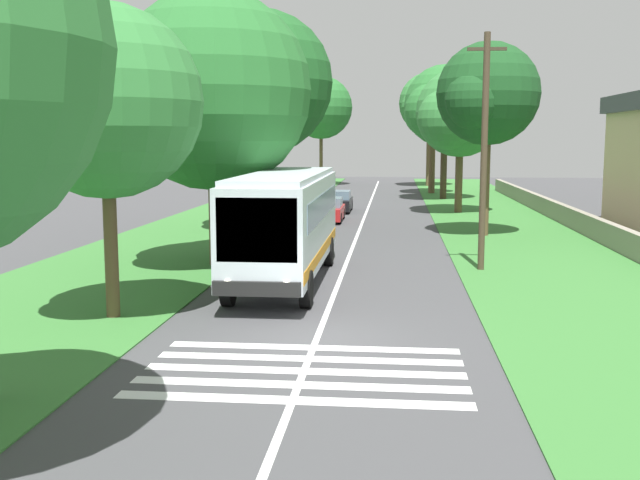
% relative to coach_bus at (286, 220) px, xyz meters
% --- Properties ---
extents(ground, '(160.00, 160.00, 0.00)m').
position_rel_coach_bus_xyz_m(ground, '(-7.50, -1.80, -2.15)').
color(ground, '#424244').
extents(grass_verge_left, '(120.00, 8.00, 0.04)m').
position_rel_coach_bus_xyz_m(grass_verge_left, '(7.50, 6.40, -2.13)').
color(grass_verge_left, '#387533').
rests_on(grass_verge_left, ground).
extents(grass_verge_right, '(120.00, 8.00, 0.04)m').
position_rel_coach_bus_xyz_m(grass_verge_right, '(7.50, -10.00, -2.13)').
color(grass_verge_right, '#387533').
rests_on(grass_verge_right, ground).
extents(centre_line, '(110.00, 0.16, 0.01)m').
position_rel_coach_bus_xyz_m(centre_line, '(7.50, -1.80, -2.14)').
color(centre_line, silver).
rests_on(centre_line, ground).
extents(coach_bus, '(11.16, 2.62, 3.73)m').
position_rel_coach_bus_xyz_m(coach_bus, '(0.00, 0.00, 0.00)').
color(coach_bus, silver).
rests_on(coach_bus, ground).
extents(zebra_crossing, '(4.05, 6.80, 0.01)m').
position_rel_coach_bus_xyz_m(zebra_crossing, '(-9.89, -1.80, -2.14)').
color(zebra_crossing, silver).
rests_on(zebra_crossing, ground).
extents(trailing_car_0, '(4.30, 1.78, 1.43)m').
position_rel_coach_bus_xyz_m(trailing_car_0, '(19.15, 0.26, -1.48)').
color(trailing_car_0, '#B21E1E').
rests_on(trailing_car_0, ground).
extents(trailing_car_1, '(4.30, 1.78, 1.43)m').
position_rel_coach_bus_xyz_m(trailing_car_1, '(25.14, 0.11, -1.48)').
color(trailing_car_1, black).
rests_on(trailing_car_1, ground).
extents(roadside_tree_left_0, '(8.86, 7.47, 10.35)m').
position_rel_coach_bus_xyz_m(roadside_tree_left_0, '(3.29, 3.34, 4.31)').
color(roadside_tree_left_0, brown).
rests_on(roadside_tree_left_0, grass_verge_left).
extents(roadside_tree_left_2, '(9.03, 7.59, 11.58)m').
position_rel_coach_bus_xyz_m(roadside_tree_left_2, '(14.92, 3.57, 5.46)').
color(roadside_tree_left_2, brown).
rests_on(roadside_tree_left_2, grass_verge_left).
extents(roadside_tree_left_3, '(7.56, 6.54, 11.36)m').
position_rel_coach_bus_xyz_m(roadside_tree_left_3, '(54.02, 4.23, 5.82)').
color(roadside_tree_left_3, brown).
rests_on(roadside_tree_left_3, grass_verge_left).
extents(roadside_tree_left_4, '(5.83, 5.15, 8.38)m').
position_rel_coach_bus_xyz_m(roadside_tree_left_4, '(-5.66, 4.09, 3.58)').
color(roadside_tree_left_4, brown).
rests_on(roadside_tree_left_4, grass_verge_left).
extents(roadside_tree_right_0, '(7.28, 6.37, 11.66)m').
position_rel_coach_bus_xyz_m(roadside_tree_right_0, '(53.73, -7.02, 6.20)').
color(roadside_tree_right_0, brown).
rests_on(roadside_tree_right_0, grass_verge_right).
extents(roadside_tree_right_1, '(7.79, 6.53, 10.74)m').
position_rel_coach_bus_xyz_m(roadside_tree_right_1, '(36.40, -7.39, 5.19)').
color(roadside_tree_right_1, '#3D2D1E').
rests_on(roadside_tree_right_1, grass_verge_right).
extents(roadside_tree_right_2, '(5.70, 5.09, 9.60)m').
position_rel_coach_bus_xyz_m(roadside_tree_right_2, '(13.17, -8.09, 4.82)').
color(roadside_tree_right_2, brown).
rests_on(roadside_tree_right_2, grass_verge_right).
extents(roadside_tree_right_3, '(6.44, 5.11, 9.85)m').
position_rel_coach_bus_xyz_m(roadside_tree_right_3, '(43.10, -6.82, 5.00)').
color(roadside_tree_right_3, brown).
rests_on(roadside_tree_right_3, grass_verge_right).
extents(roadside_tree_right_4, '(6.82, 5.81, 9.44)m').
position_rel_coach_bus_xyz_m(roadside_tree_right_4, '(25.04, -7.70, 4.27)').
color(roadside_tree_right_4, brown).
rests_on(roadside_tree_right_4, grass_verge_right).
extents(utility_pole, '(0.24, 1.40, 8.63)m').
position_rel_coach_bus_xyz_m(utility_pole, '(2.92, -6.90, 2.35)').
color(utility_pole, '#473828').
rests_on(utility_pole, grass_verge_right).
extents(roadside_wall, '(70.00, 0.40, 1.06)m').
position_rel_coach_bus_xyz_m(roadside_wall, '(12.50, -13.40, -1.57)').
color(roadside_wall, gray).
rests_on(roadside_wall, grass_verge_right).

